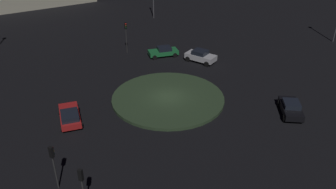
{
  "coord_description": "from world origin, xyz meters",
  "views": [
    {
      "loc": [
        -18.39,
        26.74,
        18.65
      ],
      "look_at": [
        0.0,
        0.0,
        0.58
      ],
      "focal_mm": 36.59,
      "sensor_mm": 36.0,
      "label": 1
    }
  ],
  "objects_px": {
    "traffic_light_southeast": "(126,32)",
    "traffic_light_north": "(53,159)",
    "car_black": "(291,108)",
    "car_red": "(70,116)",
    "traffic_light_north_near": "(82,182)",
    "car_green": "(163,51)",
    "car_silver": "(201,56)"
  },
  "relations": [
    {
      "from": "car_silver",
      "to": "car_black",
      "type": "bearing_deg",
      "value": -23.62
    },
    {
      "from": "car_red",
      "to": "traffic_light_southeast",
      "type": "distance_m",
      "value": 18.42
    },
    {
      "from": "car_black",
      "to": "traffic_light_north_near",
      "type": "relative_size",
      "value": 1.2
    },
    {
      "from": "car_green",
      "to": "traffic_light_north_near",
      "type": "bearing_deg",
      "value": -116.89
    },
    {
      "from": "car_silver",
      "to": "traffic_light_southeast",
      "type": "distance_m",
      "value": 10.98
    },
    {
      "from": "car_black",
      "to": "car_red",
      "type": "bearing_deg",
      "value": -80.41
    },
    {
      "from": "traffic_light_north",
      "to": "traffic_light_north_near",
      "type": "height_order",
      "value": "traffic_light_north"
    },
    {
      "from": "car_black",
      "to": "traffic_light_north",
      "type": "height_order",
      "value": "traffic_light_north"
    },
    {
      "from": "car_red",
      "to": "car_green",
      "type": "bearing_deg",
      "value": -47.05
    },
    {
      "from": "car_silver",
      "to": "car_red",
      "type": "distance_m",
      "value": 20.25
    },
    {
      "from": "car_red",
      "to": "traffic_light_southeast",
      "type": "height_order",
      "value": "traffic_light_southeast"
    },
    {
      "from": "traffic_light_southeast",
      "to": "traffic_light_north",
      "type": "bearing_deg",
      "value": -28.67
    },
    {
      "from": "car_black",
      "to": "car_red",
      "type": "relative_size",
      "value": 0.97
    },
    {
      "from": "car_silver",
      "to": "car_green",
      "type": "xyz_separation_m",
      "value": [
        5.25,
        1.23,
        -0.14
      ]
    },
    {
      "from": "car_silver",
      "to": "traffic_light_southeast",
      "type": "bearing_deg",
      "value": -162.07
    },
    {
      "from": "car_black",
      "to": "car_red",
      "type": "height_order",
      "value": "car_red"
    },
    {
      "from": "traffic_light_north",
      "to": "car_green",
      "type": "bearing_deg",
      "value": 15.07
    },
    {
      "from": "traffic_light_north",
      "to": "car_red",
      "type": "bearing_deg",
      "value": 40.01
    },
    {
      "from": "car_green",
      "to": "car_black",
      "type": "bearing_deg",
      "value": -65.91
    },
    {
      "from": "car_black",
      "to": "car_green",
      "type": "relative_size",
      "value": 1.04
    },
    {
      "from": "traffic_light_southeast",
      "to": "car_red",
      "type": "bearing_deg",
      "value": -35.24
    },
    {
      "from": "car_red",
      "to": "traffic_light_southeast",
      "type": "xyz_separation_m",
      "value": [
        7.11,
        -16.82,
        2.45
      ]
    },
    {
      "from": "traffic_light_north_near",
      "to": "car_green",
      "type": "bearing_deg",
      "value": 9.77
    },
    {
      "from": "car_black",
      "to": "car_silver",
      "type": "height_order",
      "value": "car_silver"
    },
    {
      "from": "car_silver",
      "to": "car_green",
      "type": "relative_size",
      "value": 0.95
    },
    {
      "from": "car_black",
      "to": "traffic_light_north",
      "type": "bearing_deg",
      "value": -57.61
    },
    {
      "from": "car_green",
      "to": "traffic_light_southeast",
      "type": "height_order",
      "value": "traffic_light_southeast"
    },
    {
      "from": "car_green",
      "to": "traffic_light_southeast",
      "type": "xyz_separation_m",
      "value": [
        4.99,
        1.96,
        2.47
      ]
    },
    {
      "from": "car_red",
      "to": "car_green",
      "type": "distance_m",
      "value": 18.9
    },
    {
      "from": "car_silver",
      "to": "traffic_light_north_near",
      "type": "bearing_deg",
      "value": -76.19
    },
    {
      "from": "car_silver",
      "to": "traffic_light_north_near",
      "type": "distance_m",
      "value": 27.74
    },
    {
      "from": "car_green",
      "to": "car_red",
      "type": "bearing_deg",
      "value": -134.67
    }
  ]
}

